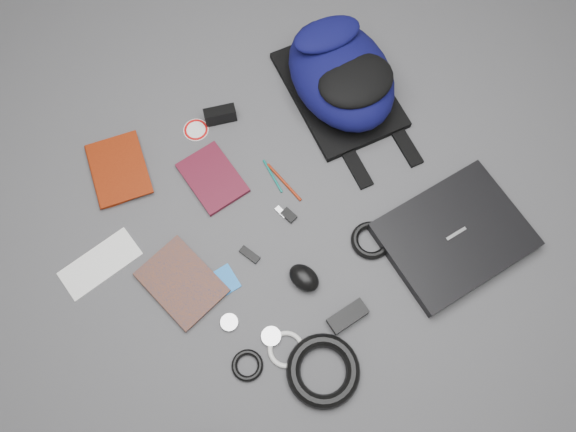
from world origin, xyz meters
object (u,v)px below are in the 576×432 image
textbook_red (92,178)px  dvd_case (213,178)px  comic_book (159,303)px  backpack (341,74)px  power_brick (348,316)px  laptop (454,236)px  compact_camera (220,115)px  mouse (304,278)px

textbook_red → dvd_case: textbook_red is taller
textbook_red → comic_book: textbook_red is taller
backpack → power_brick: backpack is taller
power_brick → dvd_case: bearing=99.9°
comic_book → laptop: bearing=-31.6°
comic_book → power_brick: 0.54m
backpack → compact_camera: backpack is taller
backpack → textbook_red: 0.84m
textbook_red → dvd_case: bearing=-19.3°
laptop → mouse: 0.46m
compact_camera → power_brick: size_ratio=0.87×
laptop → compact_camera: bearing=119.2°
comic_book → power_brick: bearing=-48.7°
dvd_case → laptop: bearing=-49.9°
laptop → comic_book: (-0.85, 0.22, -0.01)m
comic_book → compact_camera: size_ratio=2.33×
mouse → power_brick: (0.06, -0.15, -0.01)m
dvd_case → power_brick: bearing=-81.9°
textbook_red → dvd_case: (0.33, -0.17, -0.00)m
dvd_case → power_brick: (0.16, -0.57, 0.01)m
comic_book → mouse: bearing=-35.0°
laptop → comic_book: 0.88m
compact_camera → mouse: compact_camera is taller
textbook_red → compact_camera: (0.44, 0.01, 0.02)m
laptop → textbook_red: 1.11m
backpack → mouse: 0.65m
dvd_case → mouse: bearing=-84.0°
backpack → compact_camera: (-0.39, 0.08, -0.07)m
backpack → compact_camera: 0.40m
dvd_case → compact_camera: compact_camera is taller
dvd_case → mouse: 0.42m
comic_book → textbook_red: bearing=76.7°
backpack → mouse: backpack is taller
comic_book → mouse: 0.42m
backpack → comic_book: (-0.80, -0.38, -0.09)m
laptop → dvd_case: size_ratio=1.98×
mouse → dvd_case: bearing=81.6°
comic_book → dvd_case: 0.41m
textbook_red → compact_camera: 0.44m
dvd_case → power_brick: size_ratio=1.79×
dvd_case → mouse: mouse is taller
laptop → power_brick: laptop is taller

